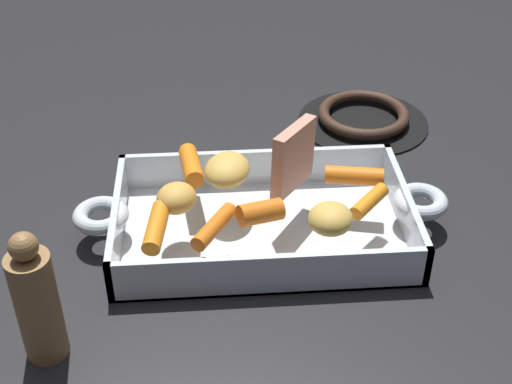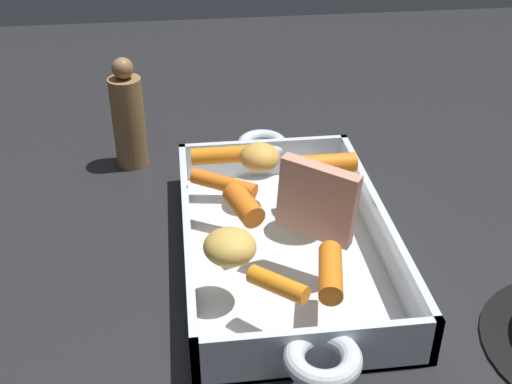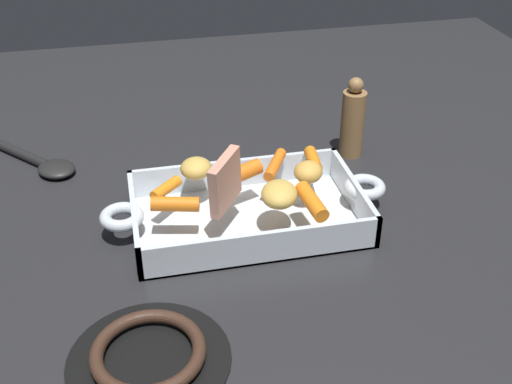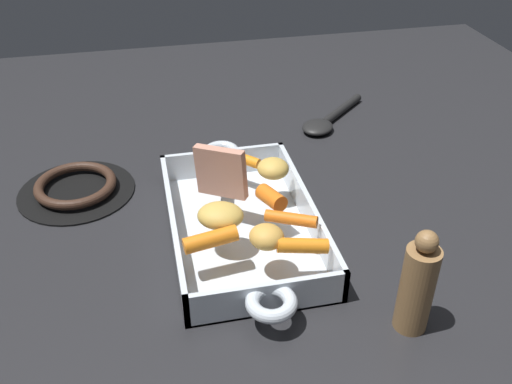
{
  "view_description": "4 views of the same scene",
  "coord_description": "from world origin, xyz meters",
  "px_view_note": "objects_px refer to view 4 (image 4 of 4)",
  "views": [
    {
      "loc": [
        -0.05,
        -0.64,
        0.52
      ],
      "look_at": [
        -0.01,
        -0.0,
        0.06
      ],
      "focal_mm": 50.48,
      "sensor_mm": 36.0,
      "label": 1
    },
    {
      "loc": [
        0.53,
        -0.1,
        0.41
      ],
      "look_at": [
        -0.02,
        -0.03,
        0.06
      ],
      "focal_mm": 46.05,
      "sensor_mm": 36.0,
      "label": 2
    },
    {
      "loc": [
        0.16,
        0.76,
        0.55
      ],
      "look_at": [
        -0.01,
        0.02,
        0.06
      ],
      "focal_mm": 45.09,
      "sensor_mm": 36.0,
      "label": 3
    },
    {
      "loc": [
        -0.64,
        0.12,
        0.52
      ],
      "look_at": [
        0.01,
        -0.02,
        0.06
      ],
      "focal_mm": 39.88,
      "sensor_mm": 36.0,
      "label": 4
    }
  ],
  "objects_px": {
    "baby_carrot_center_right": "(211,239)",
    "potato_golden_large": "(221,216)",
    "roasting_dish": "(242,225)",
    "serving_spoon": "(327,120)",
    "baby_carrot_southwest": "(271,198)",
    "baby_carrot_northeast": "(303,246)",
    "potato_corner": "(267,237)",
    "baby_carrot_center_left": "(215,163)",
    "baby_carrot_long": "(291,219)",
    "potato_whole": "(273,168)",
    "pepper_mill": "(417,286)",
    "roast_slice_thin": "(221,172)",
    "baby_carrot_southeast": "(243,159)",
    "stove_burner_rear": "(76,187)"
  },
  "relations": [
    {
      "from": "serving_spoon",
      "to": "roast_slice_thin",
      "type": "bearing_deg",
      "value": 4.54
    },
    {
      "from": "baby_carrot_southwest",
      "to": "potato_corner",
      "type": "height_order",
      "value": "potato_corner"
    },
    {
      "from": "baby_carrot_southwest",
      "to": "potato_corner",
      "type": "bearing_deg",
      "value": 162.72
    },
    {
      "from": "roasting_dish",
      "to": "baby_carrot_long",
      "type": "xyz_separation_m",
      "value": [
        -0.05,
        -0.06,
        0.04
      ]
    },
    {
      "from": "baby_carrot_center_right",
      "to": "stove_burner_rear",
      "type": "height_order",
      "value": "baby_carrot_center_right"
    },
    {
      "from": "roasting_dish",
      "to": "serving_spoon",
      "type": "relative_size",
      "value": 2.43
    },
    {
      "from": "baby_carrot_southeast",
      "to": "baby_carrot_center_left",
      "type": "height_order",
      "value": "baby_carrot_center_left"
    },
    {
      "from": "potato_corner",
      "to": "stove_burner_rear",
      "type": "relative_size",
      "value": 0.24
    },
    {
      "from": "baby_carrot_southeast",
      "to": "baby_carrot_center_left",
      "type": "distance_m",
      "value": 0.05
    },
    {
      "from": "baby_carrot_long",
      "to": "potato_corner",
      "type": "height_order",
      "value": "potato_corner"
    },
    {
      "from": "baby_carrot_center_right",
      "to": "serving_spoon",
      "type": "distance_m",
      "value": 0.48
    },
    {
      "from": "baby_carrot_center_left",
      "to": "stove_burner_rear",
      "type": "xyz_separation_m",
      "value": [
        0.06,
        0.22,
        -0.05
      ]
    },
    {
      "from": "baby_carrot_long",
      "to": "serving_spoon",
      "type": "relative_size",
      "value": 0.41
    },
    {
      "from": "stove_burner_rear",
      "to": "pepper_mill",
      "type": "height_order",
      "value": "pepper_mill"
    },
    {
      "from": "baby_carrot_southeast",
      "to": "baby_carrot_center_left",
      "type": "bearing_deg",
      "value": 99.78
    },
    {
      "from": "baby_carrot_southeast",
      "to": "potato_corner",
      "type": "height_order",
      "value": "potato_corner"
    },
    {
      "from": "roasting_dish",
      "to": "baby_carrot_northeast",
      "type": "relative_size",
      "value": 6.54
    },
    {
      "from": "baby_carrot_long",
      "to": "roast_slice_thin",
      "type": "bearing_deg",
      "value": 41.35
    },
    {
      "from": "baby_carrot_southeast",
      "to": "baby_carrot_southwest",
      "type": "bearing_deg",
      "value": -172.34
    },
    {
      "from": "roast_slice_thin",
      "to": "baby_carrot_southeast",
      "type": "relative_size",
      "value": 1.37
    },
    {
      "from": "baby_carrot_southeast",
      "to": "serving_spoon",
      "type": "height_order",
      "value": "baby_carrot_southeast"
    },
    {
      "from": "baby_carrot_center_left",
      "to": "pepper_mill",
      "type": "height_order",
      "value": "pepper_mill"
    },
    {
      "from": "potato_golden_large",
      "to": "pepper_mill",
      "type": "xyz_separation_m",
      "value": [
        -0.18,
        -0.2,
        -0.0
      ]
    },
    {
      "from": "potato_golden_large",
      "to": "roasting_dish",
      "type": "bearing_deg",
      "value": -43.69
    },
    {
      "from": "potato_golden_large",
      "to": "roast_slice_thin",
      "type": "bearing_deg",
      "value": -10.38
    },
    {
      "from": "baby_carrot_southeast",
      "to": "potato_corner",
      "type": "distance_m",
      "value": 0.21
    },
    {
      "from": "roast_slice_thin",
      "to": "serving_spoon",
      "type": "height_order",
      "value": "roast_slice_thin"
    },
    {
      "from": "baby_carrot_southwest",
      "to": "baby_carrot_center_right",
      "type": "relative_size",
      "value": 0.68
    },
    {
      "from": "roast_slice_thin",
      "to": "roasting_dish",
      "type": "bearing_deg",
      "value": -147.69
    },
    {
      "from": "roasting_dish",
      "to": "stove_burner_rear",
      "type": "distance_m",
      "value": 0.29
    },
    {
      "from": "baby_carrot_southwest",
      "to": "baby_carrot_center_left",
      "type": "height_order",
      "value": "baby_carrot_southwest"
    },
    {
      "from": "potato_whole",
      "to": "potato_corner",
      "type": "distance_m",
      "value": 0.17
    },
    {
      "from": "roast_slice_thin",
      "to": "potato_whole",
      "type": "height_order",
      "value": "roast_slice_thin"
    },
    {
      "from": "baby_carrot_center_left",
      "to": "roasting_dish",
      "type": "bearing_deg",
      "value": -168.67
    },
    {
      "from": "roasting_dish",
      "to": "roast_slice_thin",
      "type": "distance_m",
      "value": 0.08
    },
    {
      "from": "potato_corner",
      "to": "stove_burner_rear",
      "type": "height_order",
      "value": "potato_corner"
    },
    {
      "from": "serving_spoon",
      "to": "stove_burner_rear",
      "type": "bearing_deg",
      "value": -25.68
    },
    {
      "from": "baby_carrot_southeast",
      "to": "serving_spoon",
      "type": "bearing_deg",
      "value": -46.98
    },
    {
      "from": "roasting_dish",
      "to": "serving_spoon",
      "type": "bearing_deg",
      "value": -37.03
    },
    {
      "from": "roasting_dish",
      "to": "baby_carrot_long",
      "type": "bearing_deg",
      "value": -133.86
    },
    {
      "from": "baby_carrot_long",
      "to": "potato_whole",
      "type": "relative_size",
      "value": 1.48
    },
    {
      "from": "baby_carrot_center_right",
      "to": "potato_golden_large",
      "type": "xyz_separation_m",
      "value": [
        0.04,
        -0.02,
        0.01
      ]
    },
    {
      "from": "baby_carrot_long",
      "to": "serving_spoon",
      "type": "xyz_separation_m",
      "value": [
        0.36,
        -0.17,
        -0.05
      ]
    },
    {
      "from": "baby_carrot_long",
      "to": "stove_burner_rear",
      "type": "relative_size",
      "value": 0.38
    },
    {
      "from": "baby_carrot_northeast",
      "to": "serving_spoon",
      "type": "bearing_deg",
      "value": -22.49
    },
    {
      "from": "baby_carrot_southeast",
      "to": "stove_burner_rear",
      "type": "distance_m",
      "value": 0.27
    },
    {
      "from": "baby_carrot_southwest",
      "to": "potato_golden_large",
      "type": "relative_size",
      "value": 0.76
    },
    {
      "from": "baby_carrot_southeast",
      "to": "potato_whole",
      "type": "relative_size",
      "value": 1.14
    },
    {
      "from": "baby_carrot_long",
      "to": "potato_golden_large",
      "type": "relative_size",
      "value": 1.15
    },
    {
      "from": "baby_carrot_center_left",
      "to": "potato_golden_large",
      "type": "xyz_separation_m",
      "value": [
        -0.14,
        0.01,
        0.01
      ]
    }
  ]
}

